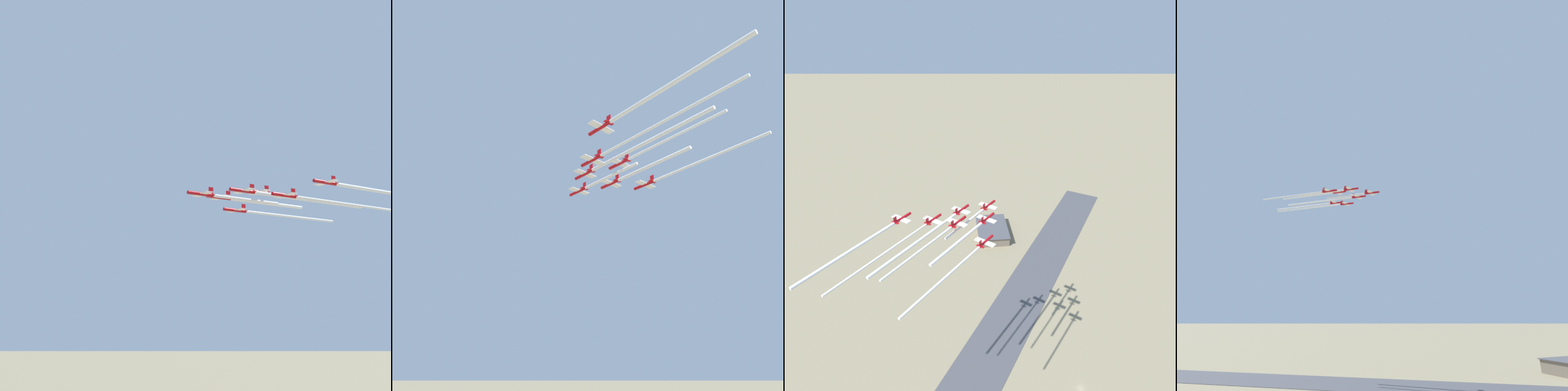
{
  "view_description": "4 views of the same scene",
  "coord_description": "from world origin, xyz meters",
  "views": [
    {
      "loc": [
        -195.72,
        -108.29,
        73.13
      ],
      "look_at": [
        -21.36,
        -48.81,
        112.15
      ],
      "focal_mm": 50.0,
      "sensor_mm": 36.0,
      "label": 1
    },
    {
      "loc": [
        1.08,
        -196.87,
        45.51
      ],
      "look_at": [
        -21.53,
        -49.55,
        110.66
      ],
      "focal_mm": 35.0,
      "sensor_mm": 36.0,
      "label": 2
    },
    {
      "loc": [
        132.25,
        -72.01,
        205.25
      ],
      "look_at": [
        -28.4,
        -55.87,
        115.64
      ],
      "focal_mm": 35.0,
      "sensor_mm": 36.0,
      "label": 3
    },
    {
      "loc": [
        42.56,
        125.5,
        37.29
      ],
      "look_at": [
        -25.21,
        -50.57,
        109.2
      ],
      "focal_mm": 28.0,
      "sensor_mm": 36.0,
      "label": 4
    }
  ],
  "objects": [
    {
      "name": "hangar",
      "position": [
        -159.96,
        -31.39,
        4.36
      ],
      "size": [
        41.84,
        27.79,
        8.68
      ],
      "color": "#726656",
      "rests_on": "ground_plane"
    },
    {
      "name": "smoke_trail_6",
      "position": [
        11.37,
        -110.5,
        115.87
      ],
      "size": [
        37.89,
        31.83,
        1.29
      ],
      "rotation": [
        0.0,
        0.0,
        0.88
      ],
      "color": "white"
    },
    {
      "name": "smoke_trail_4",
      "position": [
        12.72,
        -83.7,
        115.17
      ],
      "size": [
        31.6,
        26.5,
        0.91
      ],
      "rotation": [
        0.0,
        0.0,
        0.88
      ],
      "color": "white"
    },
    {
      "name": "runway_strip",
      "position": [
        -25.4,
        -51.99,
        0.1
      ],
      "size": [
        423.39,
        290.84,
        0.2
      ],
      "rotation": [
        0.0,
        0.0,
        1.0
      ],
      "color": "#47474C",
      "rests_on": "ground_plane"
    },
    {
      "name": "jet_4",
      "position": [
        -6.38,
        -67.81,
        115.22
      ],
      "size": [
        9.14,
        9.02,
        3.41
      ],
      "rotation": [
        0.0,
        0.0,
        0.88
      ],
      "color": "#B20C14"
    },
    {
      "name": "jet_5",
      "position": [
        2.77,
        -56.81,
        110.7
      ],
      "size": [
        9.14,
        9.02,
        3.41
      ],
      "rotation": [
        0.0,
        0.0,
        0.88
      ],
      "color": "#B20C14"
    },
    {
      "name": "jet_3",
      "position": [
        -15.53,
        -78.81,
        111.39
      ],
      "size": [
        9.14,
        9.02,
        3.41
      ],
      "rotation": [
        0.0,
        0.0,
        0.88
      ],
      "color": "#B20C14"
    },
    {
      "name": "smoke_trail_1",
      "position": [
        3.39,
        -85.25,
        112.83
      ],
      "size": [
        41.02,
        34.42,
        1.24
      ],
      "rotation": [
        0.0,
        0.0,
        0.88
      ],
      "color": "white"
    },
    {
      "name": "jet_1",
      "position": [
        -20.31,
        -65.53,
        112.88
      ],
      "size": [
        9.14,
        9.02,
        3.41
      ],
      "rotation": [
        0.0,
        0.0,
        0.88
      ],
      "color": "#B20C14"
    },
    {
      "name": "smoke_trail_5",
      "position": [
        24.15,
        -74.59,
        110.65
      ],
      "size": [
        36.21,
        30.36,
        1.0
      ],
      "rotation": [
        0.0,
        0.0,
        0.88
      ],
      "color": "white"
    },
    {
      "name": "smoke_trail_3",
      "position": [
        8.89,
        -99.13,
        111.34
      ],
      "size": [
        42.25,
        35.37,
        0.92
      ],
      "rotation": [
        0.0,
        0.0,
        0.88
      ],
      "color": "white"
    },
    {
      "name": "smoke_trail_0",
      "position": [
        -10.55,
        -64.34,
        111.7
      ],
      "size": [
        22.61,
        19.07,
        1.11
      ],
      "rotation": [
        0.0,
        0.0,
        0.88
      ],
      "color": "white"
    },
    {
      "name": "jet_0",
      "position": [
        -25.09,
        -52.25,
        111.75
      ],
      "size": [
        9.14,
        9.02,
        3.41
      ],
      "rotation": [
        0.0,
        0.0,
        0.88
      ],
      "color": "#B20C14"
    },
    {
      "name": "jet_6",
      "position": [
        -10.76,
        -92.1,
        115.92
      ],
      "size": [
        9.14,
        9.02,
        3.41
      ],
      "rotation": [
        0.0,
        0.0,
        0.88
      ],
      "color": "#B20C14"
    },
    {
      "name": "ground_plane",
      "position": [
        0.0,
        0.0,
        0.0
      ],
      "size": [
        3000.0,
        3000.0,
        0.0
      ],
      "primitive_type": "plane",
      "color": "gray"
    },
    {
      "name": "jet_2",
      "position": [
        -11.16,
        -54.53,
        113.19
      ],
      "size": [
        9.14,
        9.02,
        3.41
      ],
      "rotation": [
        0.0,
        0.0,
        0.88
      ],
      "color": "#B20C14"
    },
    {
      "name": "smoke_trail_2",
      "position": [
        5.67,
        -68.53,
        113.14
      ],
      "size": [
        27.29,
        23.0,
        1.25
      ],
      "rotation": [
        0.0,
        0.0,
        0.88
      ],
      "color": "white"
    }
  ]
}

